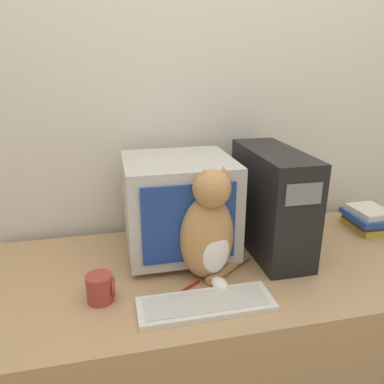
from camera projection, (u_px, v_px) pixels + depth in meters
The scene contains 9 objects.
wall_back at pixel (198, 109), 1.65m from camera, with size 7.00×0.05×2.50m.
desk at pixel (222, 342), 1.54m from camera, with size 1.79×0.76×0.72m.
crt_monitor at pixel (179, 205), 1.45m from camera, with size 0.41×0.39×0.39m.
computer_tower at pixel (271, 201), 1.48m from camera, with size 0.18×0.47×0.41m.
keyboard at pixel (206, 304), 1.17m from camera, with size 0.43×0.15×0.02m.
cat at pixel (209, 231), 1.28m from camera, with size 0.31×0.23×0.41m.
book_stack at pixel (366, 219), 1.70m from camera, with size 0.16×0.21×0.10m.
pen at pixel (184, 290), 1.25m from camera, with size 0.13×0.09×0.01m.
mug at pixel (101, 288), 1.19m from camera, with size 0.09×0.08×0.09m.
Camera 1 is at (-0.39, -0.81, 1.46)m, focal length 35.00 mm.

